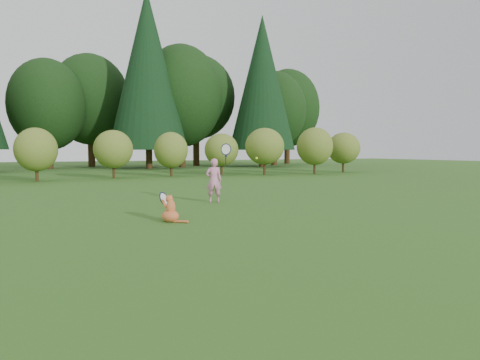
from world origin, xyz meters
name	(u,v)px	position (x,y,z in m)	size (l,w,h in m)	color
ground	(247,214)	(0.00, 0.00, 0.00)	(100.00, 100.00, 0.00)	#2D4F16
shrub_row	(139,151)	(0.00, 13.00, 1.40)	(28.00, 3.00, 2.80)	#5B6F22
woodland_backdrop	(113,67)	(0.00, 23.00, 7.50)	(48.00, 10.00, 15.00)	black
child	(214,179)	(0.06, 2.20, 0.63)	(0.72, 0.51, 1.79)	pink
cat	(170,208)	(-1.81, -0.26, 0.28)	(0.54, 0.86, 0.72)	#CF5F27
tennis_ball	(257,158)	(1.08, 1.67, 1.21)	(0.07, 0.07, 0.07)	#C8E51A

